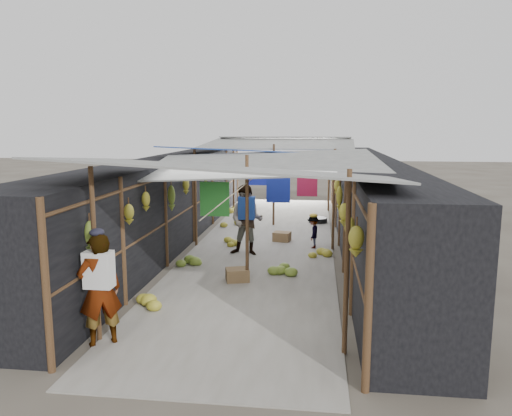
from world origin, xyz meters
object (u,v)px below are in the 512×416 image
at_px(black_basin, 318,220).
at_px(vendor_elderly, 100,290).
at_px(crate_near, 237,275).
at_px(shopper_blue, 247,220).
at_px(vendor_seated, 313,232).

bearing_deg(black_basin, vendor_elderly, -107.83).
bearing_deg(vendor_elderly, black_basin, -141.71).
height_order(crate_near, vendor_elderly, vendor_elderly).
height_order(crate_near, shopper_blue, shopper_blue).
distance_m(crate_near, shopper_blue, 2.30).
height_order(crate_near, black_basin, crate_near).
bearing_deg(crate_near, vendor_seated, 47.60).
relative_size(crate_near, vendor_seated, 0.53).
height_order(shopper_blue, vendor_seated, shopper_blue).
relative_size(crate_near, shopper_blue, 0.26).
distance_m(crate_near, vendor_elderly, 3.58).
height_order(black_basin, vendor_elderly, vendor_elderly).
relative_size(vendor_elderly, shopper_blue, 0.96).
height_order(vendor_elderly, shopper_blue, shopper_blue).
xyz_separation_m(crate_near, shopper_blue, (-0.12, 2.17, 0.73)).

